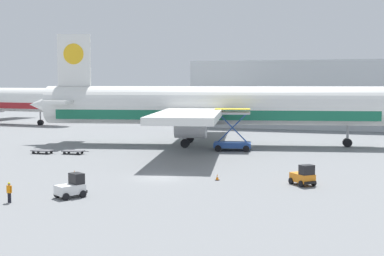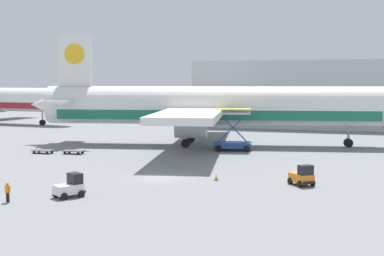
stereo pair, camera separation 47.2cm
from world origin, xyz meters
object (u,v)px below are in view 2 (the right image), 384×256
ground_crew_near (8,190)px  traffic_cone_far (216,177)px  baggage_tug_mid (70,187)px  baggage_dolly_second (74,151)px  baggage_tug_foreground (302,176)px  airplane_main (210,107)px  scissor_lift_loader (233,135)px  baggage_dolly_lead (43,151)px  traffic_cone_near (74,174)px

ground_crew_near → traffic_cone_far: ground_crew_near is taller
baggage_tug_mid → ground_crew_near: 5.02m
baggage_dolly_second → baggage_tug_mid: bearing=-63.3°
baggage_tug_foreground → traffic_cone_far: (-8.39, 0.07, -0.56)m
airplane_main → baggage_dolly_second: airplane_main is taller
scissor_lift_loader → baggage_dolly_lead: scissor_lift_loader is taller
baggage_dolly_lead → traffic_cone_far: bearing=-26.2°
baggage_dolly_second → traffic_cone_near: traffic_cone_near is taller
airplane_main → baggage_tug_mid: (-1.39, -38.76, -4.96)m
scissor_lift_loader → traffic_cone_near: 27.88m
baggage_tug_mid → traffic_cone_far: baggage_tug_mid is taller
scissor_lift_loader → airplane_main: bearing=123.0°
baggage_tug_foreground → baggage_tug_mid: bearing=-100.1°
airplane_main → baggage_tug_foreground: bearing=-70.0°
baggage_dolly_lead → baggage_dolly_second: same height
baggage_tug_mid → baggage_dolly_second: baggage_tug_mid is taller
scissor_lift_loader → traffic_cone_far: scissor_lift_loader is taller
airplane_main → baggage_dolly_lead: bearing=-151.8°
baggage_dolly_lead → baggage_dolly_second: bearing=8.0°
baggage_dolly_lead → traffic_cone_near: 19.96m
airplane_main → ground_crew_near: (-5.13, -42.11, -4.86)m
baggage_tug_mid → ground_crew_near: (-3.74, -3.35, 0.11)m
traffic_cone_far → baggage_tug_foreground: bearing=-0.5°
baggage_dolly_second → ground_crew_near: ground_crew_near is taller
traffic_cone_far → baggage_dolly_second: bearing=151.3°
scissor_lift_loader → baggage_tug_mid: size_ratio=2.10×
airplane_main → baggage_tug_mid: 39.10m
baggage_tug_foreground → ground_crew_near: bearing=-98.1°
scissor_lift_loader → baggage_dolly_lead: bearing=-166.6°
airplane_main → baggage_dolly_lead: airplane_main is taller
baggage_tug_mid → baggage_tug_foreground: bearing=-28.4°
baggage_tug_mid → baggage_dolly_second: (-13.49, 23.86, -0.49)m
baggage_dolly_lead → traffic_cone_far: traffic_cone_far is taller
baggage_dolly_lead → traffic_cone_near: (13.31, -14.87, -0.01)m
baggage_tug_mid → baggage_dolly_second: bearing=59.8°
scissor_lift_loader → ground_crew_near: scissor_lift_loader is taller
scissor_lift_loader → ground_crew_near: bearing=-116.0°
baggage_dolly_lead → ground_crew_near: bearing=-64.9°
baggage_tug_mid → traffic_cone_near: baggage_tug_mid is taller
scissor_lift_loader → baggage_tug_foreground: 25.93m
baggage_dolly_second → airplane_main: bearing=42.3°
scissor_lift_loader → baggage_tug_mid: (-6.08, -33.95, -1.34)m
scissor_lift_loader → baggage_tug_foreground: (12.10, -22.90, -1.34)m
scissor_lift_loader → traffic_cone_far: (3.70, -22.83, -1.90)m
baggage_dolly_second → traffic_cone_far: (23.27, -12.74, -0.08)m
scissor_lift_loader → baggage_dolly_second: scissor_lift_loader is taller
scissor_lift_loader → baggage_tug_foreground: bearing=-73.4°
airplane_main → traffic_cone_near: 31.60m
baggage_dolly_lead → traffic_cone_near: bearing=-50.9°
airplane_main → traffic_cone_near: airplane_main is taller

